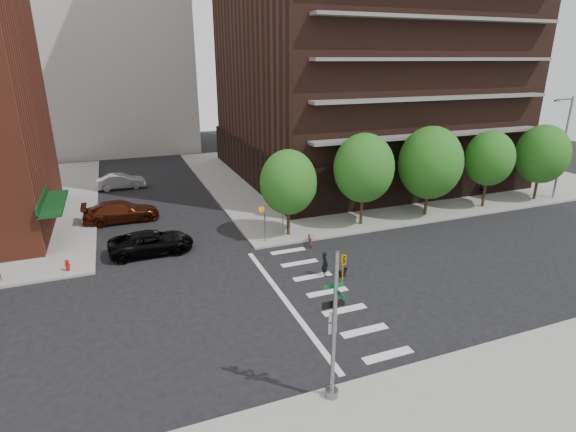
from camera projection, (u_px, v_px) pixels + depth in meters
The scene contains 19 objects.
ground at pixel (276, 302), 23.78m from camera, with size 120.00×120.00×0.00m, color black.
sidewalk_ne at pixel (375, 170), 51.43m from camera, with size 39.00×33.00×0.15m, color gray.
crosswalk at pixel (314, 295), 24.54m from camera, with size 3.85×13.00×0.01m.
tree_a at pixel (288, 182), 31.28m from camera, with size 4.00×4.00×5.90m.
tree_b at pixel (364, 168), 33.17m from camera, with size 4.50×4.50×6.65m.
tree_c at pixel (430, 163), 35.26m from camera, with size 5.00×5.00×6.80m.
tree_d at pixel (489, 158), 37.35m from camera, with size 4.00×4.00×6.20m.
tree_e at pixel (542, 154), 39.44m from camera, with size 4.50×4.50×6.35m.
traffic_signal at pixel (334, 338), 16.14m from camera, with size 0.90×0.75×6.00m.
pedestrian_signal at pixel (269, 217), 30.92m from camera, with size 2.18×0.67×2.60m.
fire_hydrant at pixel (67, 265), 26.85m from camera, with size 0.24×0.24×0.73m.
streetlamp at pixel (563, 142), 39.45m from camera, with size 2.14×0.22×9.00m.
parked_car_black at pixel (151, 242), 29.56m from camera, with size 5.41×2.49×1.50m, color black.
parked_car_maroon at pixel (121, 211), 35.31m from camera, with size 5.69×2.31×1.65m, color #45180B.
parked_car_silver at pixel (121, 181), 44.22m from camera, with size 4.54×1.58×1.50m, color #B6B9BE.
scooter at pixel (310, 239), 31.01m from camera, with size 0.57×1.63×0.86m, color #9B263F.
dog_walker at pixel (325, 264), 26.46m from camera, with size 0.37×0.56×1.54m, color black.
dog at pixel (343, 272), 26.45m from camera, with size 0.62×0.34×0.52m.
pedestrian_far at pixel (483, 186), 41.40m from camera, with size 0.73×0.94×1.93m, color #20214D.
Camera 1 is at (-7.03, -19.70, 12.22)m, focal length 28.00 mm.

